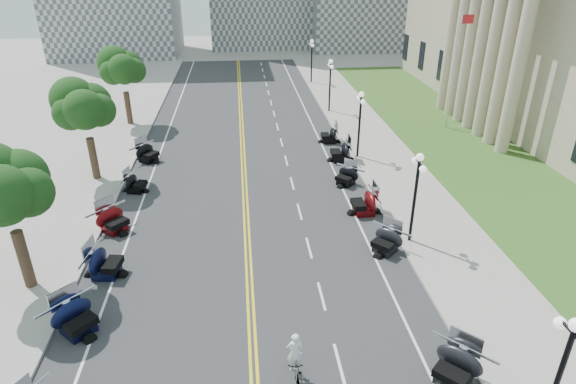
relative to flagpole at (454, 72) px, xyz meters
name	(u,v)px	position (x,y,z in m)	size (l,w,h in m)	color
ground	(250,301)	(-18.00, -22.00, -5.00)	(160.00, 160.00, 0.00)	gray
road	(245,199)	(-18.00, -12.00, -5.00)	(16.00, 90.00, 0.01)	#333335
centerline_yellow_a	(243,199)	(-18.12, -12.00, -4.99)	(0.12, 90.00, 0.00)	yellow
centerline_yellow_b	(247,199)	(-17.88, -12.00, -4.99)	(0.12, 90.00, 0.00)	yellow
edge_line_north	(345,194)	(-11.60, -12.00, -4.99)	(0.12, 90.00, 0.00)	white
edge_line_south	(141,204)	(-24.40, -12.00, -4.99)	(0.12, 90.00, 0.00)	white
lane_dash_5	(339,363)	(-14.80, -26.00, -4.99)	(0.12, 2.00, 0.00)	white
lane_dash_6	(322,296)	(-14.80, -22.00, -4.99)	(0.12, 2.00, 0.00)	white
lane_dash_7	(309,248)	(-14.80, -18.00, -4.99)	(0.12, 2.00, 0.00)	white
lane_dash_8	(300,212)	(-14.80, -14.00, -4.99)	(0.12, 2.00, 0.00)	white
lane_dash_9	(292,183)	(-14.80, -10.00, -4.99)	(0.12, 2.00, 0.00)	white
lane_dash_10	(286,161)	(-14.80, -6.00, -4.99)	(0.12, 2.00, 0.00)	white
lane_dash_11	(281,142)	(-14.80, -2.00, -4.99)	(0.12, 2.00, 0.00)	white
lane_dash_12	(277,127)	(-14.80, 2.00, -4.99)	(0.12, 2.00, 0.00)	white
lane_dash_13	(274,114)	(-14.80, 6.00, -4.99)	(0.12, 2.00, 0.00)	white
lane_dash_14	(271,102)	(-14.80, 10.00, -4.99)	(0.12, 2.00, 0.00)	white
lane_dash_15	(269,93)	(-14.80, 14.00, -4.99)	(0.12, 2.00, 0.00)	white
lane_dash_16	(266,84)	(-14.80, 18.00, -4.99)	(0.12, 2.00, 0.00)	white
lane_dash_17	(264,77)	(-14.80, 22.00, -4.99)	(0.12, 2.00, 0.00)	white
lane_dash_18	(263,70)	(-14.80, 26.00, -4.99)	(0.12, 2.00, 0.00)	white
lane_dash_19	(261,64)	(-14.80, 30.00, -4.99)	(0.12, 2.00, 0.00)	white
sidewalk_north	(407,191)	(-7.50, -12.00, -4.92)	(5.00, 90.00, 0.15)	#9E9991
sidewalk_south	(72,206)	(-28.50, -12.00, -4.92)	(5.00, 90.00, 0.15)	#9E9991
lawn	(459,144)	(-0.50, -4.00, -4.95)	(9.00, 60.00, 0.10)	#356023
street_lamp_2	(415,199)	(-9.40, -18.00, -2.40)	(0.50, 1.20, 4.90)	black
street_lamp_3	(359,125)	(-9.40, -6.00, -2.40)	(0.50, 1.20, 4.90)	black
street_lamp_4	(330,86)	(-9.40, 6.00, -2.40)	(0.50, 1.20, 4.90)	black
street_lamp_5	(312,61)	(-9.40, 18.00, -2.40)	(0.50, 1.20, 4.90)	black
flagpole	(454,72)	(0.00, 0.00, 0.00)	(1.10, 0.20, 10.00)	silver
tree_2	(6,196)	(-28.00, -20.00, -0.25)	(4.80, 4.80, 9.20)	#235619
tree_3	(85,112)	(-28.00, -8.00, -0.25)	(4.80, 4.80, 9.20)	#235619
tree_4	(123,72)	(-28.00, 4.00, -0.25)	(4.80, 4.80, 9.20)	#235619
motorcycle_n_4	(456,366)	(-10.92, -27.27, -4.25)	(2.15, 2.15, 1.51)	black
motorcycle_n_6	(386,240)	(-10.94, -18.75, -4.30)	(1.99, 1.99, 1.39)	black
motorcycle_n_7	(364,202)	(-11.04, -14.59, -4.22)	(2.22, 2.22, 1.55)	#590A0C
motorcycle_n_8	(346,176)	(-11.25, -10.53, -4.34)	(1.89, 1.89, 1.32)	black
motorcycle_n_9	(341,151)	(-10.79, -6.39, -4.22)	(2.23, 2.23, 1.56)	black
motorcycle_n_10	(329,134)	(-10.92, -2.40, -4.30)	(2.01, 2.01, 1.41)	black
motorcycle_s_5	(76,317)	(-25.00, -23.25, -4.23)	(2.20, 2.20, 1.54)	black
motorcycle_s_6	(105,262)	(-24.77, -19.37, -4.22)	(2.22, 2.22, 1.56)	black
motorcycle_s_7	(113,219)	(-25.29, -15.18, -4.25)	(2.15, 2.15, 1.50)	#590A0C
motorcycle_s_8	(135,183)	(-24.99, -10.19, -4.35)	(1.85, 1.85, 1.29)	black
motorcycle_s_9	(148,152)	(-25.01, -5.04, -4.27)	(2.09, 2.09, 1.46)	black
bicycle	(295,367)	(-16.53, -26.48, -4.53)	(0.44, 1.57, 0.95)	#A51414
cyclist_rider	(295,340)	(-16.53, -26.48, -3.21)	(0.61, 0.40, 1.68)	white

